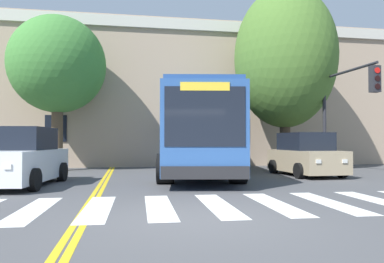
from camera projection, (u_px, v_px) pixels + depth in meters
name	position (u px, v px, depth m)	size (l,w,h in m)	color
ground_plane	(200.00, 219.00, 6.82)	(120.00, 120.00, 0.00)	#4C4C4F
crosswalk	(218.00, 205.00, 8.29)	(13.69, 3.55, 0.01)	white
lane_line_yellow_inner	(112.00, 165.00, 21.59)	(0.12, 36.00, 0.01)	gold
lane_line_yellow_outer	(115.00, 165.00, 21.62)	(0.12, 36.00, 0.01)	gold
city_bus	(198.00, 132.00, 15.76)	(4.07, 10.99, 3.34)	#2D5699
car_white_near_lane	(21.00, 159.00, 11.89)	(2.45, 4.53, 1.87)	white
car_tan_far_lane	(305.00, 156.00, 15.43)	(2.09, 3.90, 1.77)	tan
traffic_light_near_corner	(345.00, 99.00, 15.81)	(0.36, 3.73, 4.70)	#28282D
street_tree_curbside_large	(284.00, 58.00, 18.89)	(5.97, 6.36, 9.21)	#4C3D2D
street_tree_curbside_small	(58.00, 65.00, 17.87)	(6.17, 6.08, 7.41)	brown
building_facade	(147.00, 100.00, 25.25)	(37.61, 9.73, 8.33)	tan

